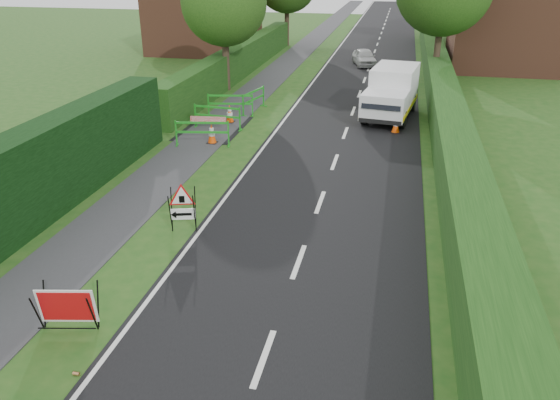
{
  "coord_description": "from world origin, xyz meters",
  "views": [
    {
      "loc": [
        4.47,
        -10.13,
        6.76
      ],
      "look_at": [
        1.74,
        2.39,
        0.95
      ],
      "focal_mm": 35.0,
      "sensor_mm": 36.0,
      "label": 1
    }
  ],
  "objects_px": {
    "triangle_sign": "(181,204)",
    "red_rect_sign": "(67,307)",
    "hatchback_car": "(364,57)",
    "works_van": "(392,92)"
  },
  "relations": [
    {
      "from": "red_rect_sign",
      "to": "hatchback_car",
      "type": "xyz_separation_m",
      "value": [
        3.53,
        29.16,
        -0.01
      ]
    },
    {
      "from": "red_rect_sign",
      "to": "hatchback_car",
      "type": "height_order",
      "value": "hatchback_car"
    },
    {
      "from": "triangle_sign",
      "to": "hatchback_car",
      "type": "height_order",
      "value": "triangle_sign"
    },
    {
      "from": "works_van",
      "to": "hatchback_car",
      "type": "relative_size",
      "value": 1.58
    },
    {
      "from": "triangle_sign",
      "to": "red_rect_sign",
      "type": "bearing_deg",
      "value": -114.05
    },
    {
      "from": "works_van",
      "to": "hatchback_car",
      "type": "bearing_deg",
      "value": 107.5
    },
    {
      "from": "red_rect_sign",
      "to": "hatchback_car",
      "type": "relative_size",
      "value": 0.39
    },
    {
      "from": "hatchback_car",
      "to": "works_van",
      "type": "bearing_deg",
      "value": -95.45
    },
    {
      "from": "triangle_sign",
      "to": "works_van",
      "type": "relative_size",
      "value": 0.24
    },
    {
      "from": "triangle_sign",
      "to": "works_van",
      "type": "height_order",
      "value": "works_van"
    }
  ]
}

